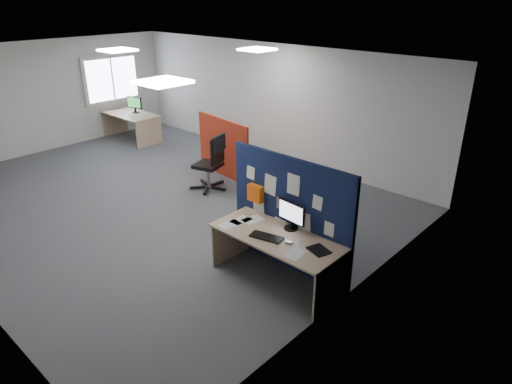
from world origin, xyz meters
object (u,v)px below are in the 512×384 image
Objects in this scene: monitor_main at (291,214)px; office_chair at (213,159)px; main_desk at (279,245)px; second_desk at (132,119)px; red_divider at (223,148)px; monitor_second at (135,104)px; navy_divider at (289,214)px.

monitor_main is 3.35m from office_chair.
main_desk and second_desk have the same top height.
red_divider is at bearing 147.09° from main_desk.
main_desk is 4.02× the size of monitor_second.
monitor_main is (0.02, 0.22, 0.39)m from main_desk.
navy_divider reaches higher than red_divider.
monitor_second is at bearing 167.16° from monitor_main.
monitor_second reaches higher than second_desk.
second_desk is (-7.28, 2.20, -0.40)m from monitor_main.
navy_divider is at bearing -38.92° from office_chair.
office_chair is (4.17, -0.99, -0.31)m from monitor_second.
monitor_main reaches higher than second_desk.
red_divider reaches higher than second_desk.
red_divider is 0.83m from office_chair.
monitor_second is 0.40× the size of office_chair.
monitor_main is 7.59m from monitor_second.
office_chair is at bearing 161.51° from monitor_main.
office_chair reaches higher than monitor_main.
red_divider is at bearing -18.48° from monitor_second.
navy_divider reaches higher than main_desk.
monitor_second is 4.30m from office_chair.
main_desk is 7.65m from second_desk.
second_desk is at bearing 168.09° from monitor_main.
second_desk is at bearing -175.43° from red_divider.
navy_divider is 1.80× the size of office_chair.
main_desk is at bearing -90.14° from monitor_main.
navy_divider reaches higher than office_chair.
main_desk is at bearing -18.45° from second_desk.
monitor_main is at bearing -43.48° from navy_divider.
navy_divider is 1.21× the size of second_desk.
office_chair is at bearing 153.04° from main_desk.
red_divider reaches higher than office_chair.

